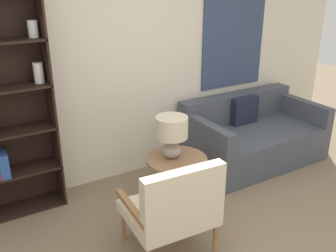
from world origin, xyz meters
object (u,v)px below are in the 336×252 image
Objects in this scene: armchair at (175,206)px; table_lamp at (172,132)px; couch at (251,137)px; side_table at (177,163)px.

armchair is 0.83m from table_lamp.
couch is at bearing 14.62° from table_lamp.
armchair is at bearing -123.24° from side_table.
table_lamp is at bearing 60.43° from armchair.
armchair is 2.05m from couch.
table_lamp reaches higher than couch.
table_lamp is at bearing 123.27° from side_table.
side_table is at bearing -56.73° from table_lamp.
couch is at bearing 16.71° from side_table.
couch is (1.76, 1.03, -0.19)m from armchair.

